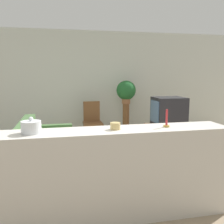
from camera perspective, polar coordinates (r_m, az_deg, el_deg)
name	(u,v)px	position (r m, az deg, el deg)	size (l,w,h in m)	color
ground_plane	(92,195)	(3.54, -4.53, -18.31)	(14.00, 14.00, 0.00)	gray
wall_back	(74,84)	(6.57, -8.63, 6.40)	(9.00, 0.06, 2.70)	silver
couch	(45,151)	(4.57, -15.06, -8.53)	(0.94, 1.82, 0.79)	#476B3D
tv_stand	(168,137)	(5.54, 12.67, -5.53)	(0.90, 0.59, 0.53)	brown
television	(169,111)	(5.43, 12.81, 0.20)	(0.65, 0.55, 0.59)	#232328
wooden_chair	(92,120)	(5.96, -4.52, -1.74)	(0.44, 0.44, 0.95)	brown
plant_stand	(126,120)	(6.37, 3.19, -1.93)	(0.17, 0.17, 0.86)	brown
potted_plant	(126,91)	(6.27, 3.25, 4.86)	(0.49, 0.49, 0.58)	#8E5B3D
foreground_counter	(98,175)	(2.82, -3.13, -14.22)	(2.95, 0.44, 1.01)	beige
decorative_bowl	(31,127)	(2.64, -17.99, -3.29)	(0.20, 0.20, 0.17)	silver
candle_jar	(115,126)	(2.69, 0.76, -3.21)	(0.11, 0.11, 0.07)	tan
candlestick	(167,122)	(2.88, 12.36, -2.15)	(0.07, 0.07, 0.20)	#B7933D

